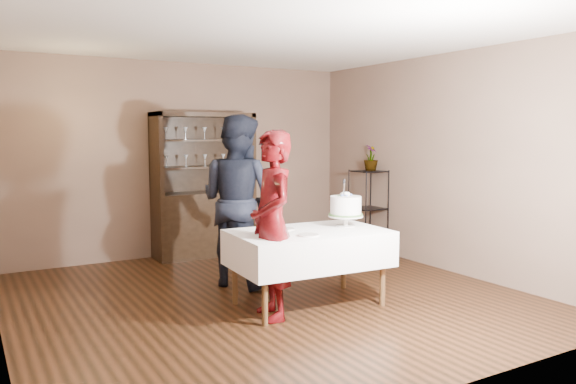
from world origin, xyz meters
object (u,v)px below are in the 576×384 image
(woman, at_px, (272,225))
(potted_plant, at_px, (371,158))
(plant_etagere, at_px, (368,208))
(cake, at_px, (346,207))
(china_hutch, at_px, (204,209))
(cake_table, at_px, (309,248))
(man, at_px, (238,201))

(woman, bearing_deg, potted_plant, 135.03)
(plant_etagere, bearing_deg, cake, -134.40)
(china_hutch, bearing_deg, plant_etagere, -26.83)
(cake_table, distance_m, woman, 0.59)
(china_hutch, height_order, potted_plant, china_hutch)
(cake_table, height_order, cake, cake)
(plant_etagere, relative_size, cake_table, 0.77)
(cake_table, bearing_deg, plant_etagere, 38.66)
(cake_table, distance_m, potted_plant, 2.77)
(potted_plant, bearing_deg, cake_table, -141.81)
(cake, height_order, potted_plant, potted_plant)
(man, xyz_separation_m, cake, (0.74, -1.04, -0.01))
(plant_etagere, bearing_deg, man, -166.03)
(cake_table, xyz_separation_m, man, (-0.27, 1.06, 0.38))
(cake_table, height_order, potted_plant, potted_plant)
(plant_etagere, bearing_deg, woman, -144.96)
(cake_table, xyz_separation_m, cake, (0.47, 0.02, 0.38))
(man, bearing_deg, cake, -174.18)
(cake_table, height_order, woman, woman)
(cake, bearing_deg, cake_table, -177.01)
(plant_etagere, distance_m, woman, 3.11)
(woman, bearing_deg, cake_table, 116.40)
(china_hutch, distance_m, man, 1.68)
(plant_etagere, height_order, man, man)
(china_hutch, xyz_separation_m, cake, (0.50, -2.67, 0.29))
(plant_etagere, height_order, potted_plant, potted_plant)
(cake_table, bearing_deg, man, 104.36)
(man, bearing_deg, china_hutch, -38.22)
(potted_plant, bearing_deg, cake, -135.01)
(china_hutch, bearing_deg, man, -98.55)
(cake, bearing_deg, plant_etagere, 45.60)
(plant_etagere, xyz_separation_m, woman, (-2.54, -1.78, 0.22))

